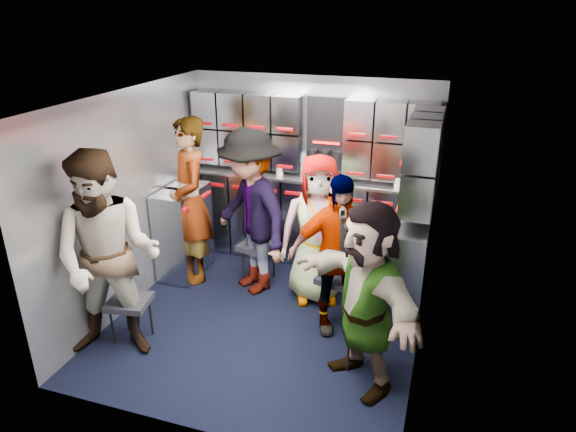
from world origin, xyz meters
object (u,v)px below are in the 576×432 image
(attendant_arc_e, at_px, (366,298))
(jump_seat_near_left, at_px, (129,304))
(attendant_arc_b, at_px, (251,213))
(jump_seat_mid_right, at_px, (340,280))
(jump_seat_near_right, at_px, (367,331))
(jump_seat_mid_left, at_px, (258,248))
(attendant_arc_c, at_px, (318,230))
(attendant_arc_a, at_px, (109,259))
(attendant_standing, at_px, (190,201))
(attendant_arc_d, at_px, (337,255))
(jump_seat_center, at_px, (321,252))

(attendant_arc_e, bearing_deg, jump_seat_near_left, -134.40)
(attendant_arc_b, bearing_deg, jump_seat_mid_right, 23.03)
(attendant_arc_b, bearing_deg, jump_seat_near_right, 3.69)
(jump_seat_mid_left, height_order, attendant_arc_c, attendant_arc_c)
(attendant_arc_e, bearing_deg, attendant_arc_b, -175.45)
(attendant_arc_b, bearing_deg, attendant_arc_a, -79.64)
(attendant_standing, bearing_deg, jump_seat_mid_left, 62.56)
(attendant_standing, distance_m, attendant_arc_d, 1.75)
(attendant_arc_c, bearing_deg, jump_seat_mid_left, 147.90)
(attendant_standing, bearing_deg, jump_seat_center, 57.63)
(jump_seat_near_right, xyz_separation_m, attendant_standing, (-2.06, 0.94, 0.54))
(jump_seat_center, distance_m, attendant_arc_e, 1.50)
(jump_seat_mid_right, relative_size, attendant_arc_a, 0.25)
(attendant_arc_c, distance_m, attendant_arc_e, 1.30)
(attendant_arc_b, height_order, attendant_arc_c, attendant_arc_b)
(attendant_standing, height_order, attendant_arc_d, attendant_standing)
(jump_seat_mid_left, bearing_deg, jump_seat_center, 2.03)
(attendant_arc_d, bearing_deg, attendant_arc_a, -175.28)
(attendant_arc_c, bearing_deg, jump_seat_mid_right, -62.40)
(attendant_arc_a, height_order, attendant_arc_b, attendant_arc_a)
(jump_seat_mid_left, distance_m, jump_seat_center, 0.70)
(jump_seat_center, xyz_separation_m, jump_seat_near_right, (0.67, -1.12, -0.08))
(jump_seat_near_right, bearing_deg, attendant_arc_d, 128.12)
(attendant_standing, xyz_separation_m, attendant_arc_c, (1.39, -0.01, -0.13))
(attendant_standing, bearing_deg, jump_seat_mid_right, 40.91)
(jump_seat_near_left, bearing_deg, jump_seat_near_right, 7.42)
(jump_seat_mid_right, bearing_deg, attendant_arc_e, -65.91)
(attendant_standing, height_order, attendant_arc_a, attendant_arc_a)
(attendant_arc_c, distance_m, attendant_arc_d, 0.55)
(attendant_standing, xyz_separation_m, attendant_arc_b, (0.69, -0.03, -0.03))
(attendant_standing, xyz_separation_m, attendant_arc_e, (2.06, -1.12, -0.12))
(jump_seat_near_right, bearing_deg, jump_seat_mid_right, 119.67)
(jump_seat_near_left, distance_m, attendant_arc_d, 1.88)
(jump_seat_near_left, relative_size, attendant_arc_a, 0.23)
(jump_seat_mid_right, relative_size, attendant_arc_c, 0.30)
(jump_seat_near_left, distance_m, jump_seat_near_right, 2.08)
(attendant_standing, relative_size, attendant_arc_c, 1.17)
(jump_seat_near_right, bearing_deg, attendant_arc_c, 125.75)
(jump_seat_mid_left, height_order, attendant_arc_e, attendant_arc_e)
(attendant_arc_a, bearing_deg, jump_seat_mid_left, 49.13)
(attendant_arc_e, bearing_deg, jump_seat_center, 160.61)
(jump_seat_near_right, relative_size, attendant_arc_b, 0.23)
(attendant_arc_d, distance_m, attendant_arc_e, 0.76)
(jump_seat_center, relative_size, attendant_standing, 0.28)
(jump_seat_near_left, bearing_deg, jump_seat_mid_right, 28.77)
(attendant_arc_b, bearing_deg, jump_seat_near_left, -83.07)
(jump_seat_mid_right, bearing_deg, attendant_arc_b, 165.66)
(attendant_arc_b, relative_size, attendant_arc_e, 1.12)
(jump_seat_mid_right, distance_m, jump_seat_near_right, 0.76)
(jump_seat_near_right, height_order, attendant_arc_c, attendant_arc_c)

